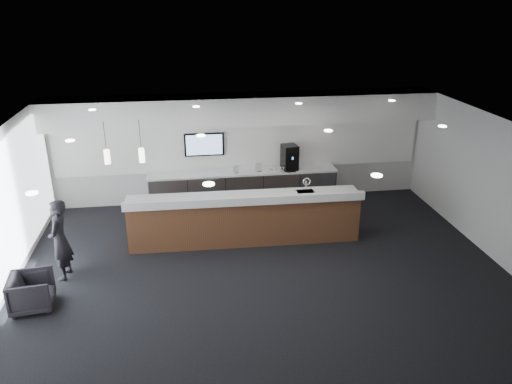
{
  "coord_description": "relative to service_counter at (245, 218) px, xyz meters",
  "views": [
    {
      "loc": [
        -1.48,
        -8.88,
        5.4
      ],
      "look_at": [
        0.01,
        1.3,
        1.27
      ],
      "focal_mm": 35.0,
      "sensor_mm": 36.0,
      "label": 1
    }
  ],
  "objects": [
    {
      "name": "lounge_guest",
      "position": [
        -3.82,
        -1.05,
        0.26
      ],
      "size": [
        0.45,
        0.65,
        1.68
      ],
      "primitive_type": "imported",
      "rotation": [
        0.0,
        0.0,
        -1.66
      ],
      "color": "black",
      "rests_on": "ground"
    },
    {
      "name": "service_counter",
      "position": [
        0.0,
        0.0,
        0.0
      ],
      "size": [
        5.34,
        0.98,
        1.49
      ],
      "rotation": [
        0.0,
        0.0,
        -0.02
      ],
      "color": "brown",
      "rests_on": "ground"
    },
    {
      "name": "wall_tv",
      "position": [
        -0.77,
        2.45,
        1.08
      ],
      "size": [
        1.05,
        0.08,
        0.62
      ],
      "color": "black",
      "rests_on": "back_wall"
    },
    {
      "name": "cup_1",
      "position": [
        1.62,
        2.07,
        0.43
      ],
      "size": [
        0.15,
        0.15,
        0.1
      ],
      "primitive_type": "imported",
      "rotation": [
        0.0,
        0.0,
        0.65
      ],
      "color": "white",
      "rests_on": "back_credenza"
    },
    {
      "name": "back_credenza",
      "position": [
        0.23,
        2.19,
        -0.1
      ],
      "size": [
        5.06,
        0.66,
        0.95
      ],
      "color": "#929599",
      "rests_on": "ground"
    },
    {
      "name": "cup_6",
      "position": [
        0.92,
        2.07,
        0.43
      ],
      "size": [
        0.15,
        0.15,
        0.1
      ],
      "primitive_type": "imported",
      "rotation": [
        0.0,
        0.0,
        3.87
      ],
      "color": "white",
      "rests_on": "back_credenza"
    },
    {
      "name": "ground",
      "position": [
        0.23,
        -1.45,
        -0.57
      ],
      "size": [
        10.0,
        10.0,
        0.0
      ],
      "primitive_type": "plane",
      "color": "black",
      "rests_on": "ground"
    },
    {
      "name": "armchair",
      "position": [
        -4.17,
        -2.09,
        -0.23
      ],
      "size": [
        0.82,
        0.8,
        0.68
      ],
      "primitive_type": "imported",
      "rotation": [
        0.0,
        0.0,
        1.68
      ],
      "color": "black",
      "rests_on": "ground"
    },
    {
      "name": "info_sign_right",
      "position": [
        0.63,
        2.08,
        0.5
      ],
      "size": [
        0.19,
        0.07,
        0.25
      ],
      "primitive_type": "cube",
      "rotation": [
        0.0,
        0.0,
        0.25
      ],
      "color": "white",
      "rests_on": "back_credenza"
    },
    {
      "name": "alcove_panel",
      "position": [
        0.23,
        2.52,
        1.03
      ],
      "size": [
        9.8,
        0.06,
        1.4
      ],
      "primitive_type": "cube",
      "color": "white",
      "rests_on": "back_wall"
    },
    {
      "name": "pendant_right",
      "position": [
        -2.87,
        -0.65,
        1.68
      ],
      "size": [
        0.12,
        0.12,
        0.3
      ],
      "primitive_type": "cylinder",
      "color": "#F1E4BC",
      "rests_on": "ceiling"
    },
    {
      "name": "cup_2",
      "position": [
        1.48,
        2.07,
        0.43
      ],
      "size": [
        0.13,
        0.13,
        0.1
      ],
      "primitive_type": "imported",
      "rotation": [
        0.0,
        0.0,
        1.29
      ],
      "color": "white",
      "rests_on": "back_credenza"
    },
    {
      "name": "cup_4",
      "position": [
        1.2,
        2.07,
        0.43
      ],
      "size": [
        0.15,
        0.15,
        0.1
      ],
      "primitive_type": "imported",
      "rotation": [
        0.0,
        0.0,
        2.58
      ],
      "color": "white",
      "rests_on": "back_credenza"
    },
    {
      "name": "coffee_machine",
      "position": [
        1.49,
        2.16,
        0.71
      ],
      "size": [
        0.45,
        0.54,
        0.67
      ],
      "rotation": [
        0.0,
        0.0,
        0.15
      ],
      "color": "black",
      "rests_on": "back_credenza"
    },
    {
      "name": "ceiling",
      "position": [
        0.23,
        -1.45,
        2.43
      ],
      "size": [
        10.0,
        8.0,
        0.02
      ],
      "primitive_type": "cube",
      "color": "black",
      "rests_on": "back_wall"
    },
    {
      "name": "cup_5",
      "position": [
        1.06,
        2.07,
        0.43
      ],
      "size": [
        0.12,
        0.12,
        0.1
      ],
      "primitive_type": "imported",
      "rotation": [
        0.0,
        0.0,
        3.23
      ],
      "color": "white",
      "rests_on": "back_credenza"
    },
    {
      "name": "cup_0",
      "position": [
        1.76,
        2.07,
        0.43
      ],
      "size": [
        0.11,
        0.11,
        0.1
      ],
      "primitive_type": "imported",
      "color": "white",
      "rests_on": "back_credenza"
    },
    {
      "name": "info_sign_left",
      "position": [
        0.02,
        2.06,
        0.48
      ],
      "size": [
        0.15,
        0.07,
        0.22
      ],
      "primitive_type": "cube",
      "rotation": [
        0.0,
        0.0,
        0.35
      ],
      "color": "white",
      "rests_on": "back_credenza"
    },
    {
      "name": "soffit_bulkhead",
      "position": [
        0.23,
        2.1,
        2.08
      ],
      "size": [
        10.0,
        0.9,
        0.7
      ],
      "primitive_type": "cube",
      "color": "white",
      "rests_on": "back_wall"
    },
    {
      "name": "ceiling_can_lights",
      "position": [
        0.23,
        -1.45,
        2.4
      ],
      "size": [
        7.0,
        5.0,
        0.02
      ],
      "primitive_type": null,
      "color": "silver",
      "rests_on": "ceiling"
    },
    {
      "name": "pendant_left",
      "position": [
        -2.17,
        -0.65,
        1.68
      ],
      "size": [
        0.12,
        0.12,
        0.3
      ],
      "primitive_type": "cylinder",
      "color": "#F1E4BC",
      "rests_on": "ceiling"
    },
    {
      "name": "back_wall",
      "position": [
        0.23,
        2.55,
        0.93
      ],
      "size": [
        10.0,
        0.02,
        3.0
      ],
      "primitive_type": "cube",
      "color": "silver",
      "rests_on": "ground"
    },
    {
      "name": "cup_3",
      "position": [
        1.34,
        2.07,
        0.43
      ],
      "size": [
        0.14,
        0.14,
        0.1
      ],
      "primitive_type": "imported",
      "rotation": [
        0.0,
        0.0,
        1.94
      ],
      "color": "white",
      "rests_on": "back_credenza"
    },
    {
      "name": "right_wall",
      "position": [
        5.23,
        -1.45,
        0.93
      ],
      "size": [
        0.02,
        8.0,
        3.0
      ],
      "primitive_type": "cube",
      "color": "silver",
      "rests_on": "ground"
    }
  ]
}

